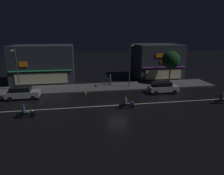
% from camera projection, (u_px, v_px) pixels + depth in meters
% --- Properties ---
extents(ground_plane, '(140.00, 140.00, 0.00)m').
position_uv_depth(ground_plane, '(118.00, 105.00, 24.24)').
color(ground_plane, black).
extents(lane_divider_stripe, '(34.07, 0.16, 0.01)m').
position_uv_depth(lane_divider_stripe, '(118.00, 105.00, 24.24)').
color(lane_divider_stripe, beige).
rests_on(lane_divider_stripe, ground).
extents(sidewalk_far, '(35.86, 4.83, 0.14)m').
position_uv_depth(sidewalk_far, '(108.00, 87.00, 32.38)').
color(sidewalk_far, '#4C4C4F').
rests_on(sidewalk_far, ground).
extents(storefront_left_block, '(10.53, 6.97, 6.57)m').
position_uv_depth(storefront_left_block, '(44.00, 64.00, 35.34)').
color(storefront_left_block, '#2D333D').
rests_on(storefront_left_block, ground).
extents(storefront_center_block, '(8.55, 8.49, 6.50)m').
position_uv_depth(storefront_center_block, '(156.00, 61.00, 39.50)').
color(storefront_center_block, '#2D333D').
rests_on(storefront_center_block, ground).
extents(streetlamp_west, '(0.44, 1.64, 6.24)m').
position_uv_depth(streetlamp_west, '(16.00, 66.00, 29.24)').
color(streetlamp_west, '#47494C').
rests_on(streetlamp_west, sidewalk_far).
extents(streetlamp_mid, '(0.44, 1.64, 6.85)m').
position_uv_depth(streetlamp_mid, '(130.00, 62.00, 31.01)').
color(streetlamp_mid, '#47494C').
rests_on(streetlamp_mid, sidewalk_far).
extents(pedestrian_on_sidewalk, '(0.33, 0.33, 1.78)m').
position_uv_depth(pedestrian_on_sidewalk, '(110.00, 80.00, 33.31)').
color(pedestrian_on_sidewalk, '#334766').
rests_on(pedestrian_on_sidewalk, sidewalk_far).
extents(street_tree, '(3.08, 3.08, 5.63)m').
position_uv_depth(street_tree, '(171.00, 60.00, 33.26)').
color(street_tree, '#473323').
rests_on(street_tree, sidewalk_far).
extents(parked_car_near_kerb, '(4.30, 1.98, 1.67)m').
position_uv_depth(parked_car_near_kerb, '(22.00, 93.00, 26.35)').
color(parked_car_near_kerb, '#9EA0A5').
rests_on(parked_car_near_kerb, ground).
extents(parked_car_trailing, '(4.30, 1.98, 1.67)m').
position_uv_depth(parked_car_trailing, '(163.00, 87.00, 29.07)').
color(parked_car_trailing, '#9EA0A5').
rests_on(parked_car_trailing, ground).
extents(motorcycle_lead, '(1.90, 0.60, 1.52)m').
position_uv_depth(motorcycle_lead, '(222.00, 99.00, 24.56)').
color(motorcycle_lead, black).
rests_on(motorcycle_lead, ground).
extents(motorcycle_following, '(1.90, 0.60, 1.52)m').
position_uv_depth(motorcycle_following, '(126.00, 103.00, 23.01)').
color(motorcycle_following, black).
rests_on(motorcycle_following, ground).
extents(motorcycle_opposite_lane, '(1.90, 0.60, 1.52)m').
position_uv_depth(motorcycle_opposite_lane, '(25.00, 112.00, 20.44)').
color(motorcycle_opposite_lane, black).
rests_on(motorcycle_opposite_lane, ground).
extents(traffic_cone, '(0.36, 0.36, 0.55)m').
position_uv_depth(traffic_cone, '(85.00, 92.00, 28.88)').
color(traffic_cone, orange).
rests_on(traffic_cone, ground).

